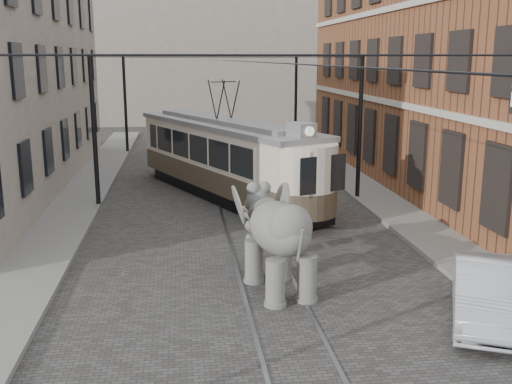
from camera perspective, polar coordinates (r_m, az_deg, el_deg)
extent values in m
plane|color=#464341|center=(19.00, -0.23, -5.37)|extent=(120.00, 120.00, 0.00)
cube|color=slate|center=(20.55, 16.66, -4.29)|extent=(2.00, 60.00, 0.15)
cube|color=slate|center=(19.33, -19.82, -5.59)|extent=(2.00, 60.00, 0.15)
cube|color=brown|center=(29.98, 19.34, 12.24)|extent=(8.00, 26.00, 12.00)
cube|color=gray|center=(57.97, -5.21, 13.80)|extent=(28.00, 10.00, 14.00)
imported|color=#A0A1A5|center=(14.74, 21.33, -8.94)|extent=(3.06, 4.36, 1.36)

